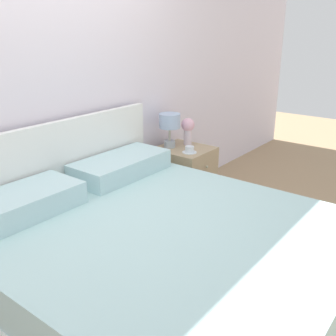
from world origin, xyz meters
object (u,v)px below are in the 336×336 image
Objects in this scene: bed at (155,261)px; table_lamp at (170,124)px; flower_vase at (188,128)px; teacup at (190,150)px; nightstand at (184,178)px.

bed is 1.51m from table_lamp.
flower_vase is (0.17, -0.08, -0.07)m from table_lamp.
bed is 15.88× the size of teacup.
bed is 6.49× the size of table_lamp.
table_lamp is at bearing 84.38° from teacup.
teacup is at bearing -125.40° from nightstand.
table_lamp is (-0.06, 0.12, 0.51)m from nightstand.
bed is 3.48× the size of nightstand.
table_lamp is at bearing 155.52° from flower_vase.
flower_vase is at bearing 38.69° from teacup.
table_lamp reaches higher than flower_vase.
teacup is at bearing 25.92° from bed.
nightstand is at bearing -159.42° from flower_vase.
flower_vase is at bearing 28.01° from bed.
nightstand is 4.57× the size of teacup.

